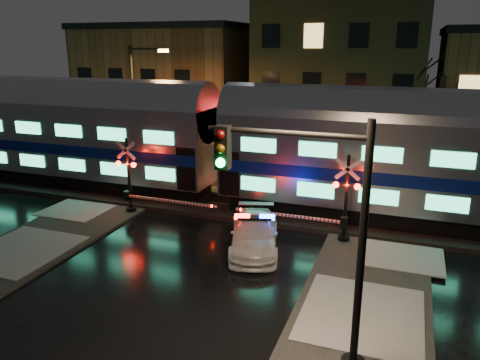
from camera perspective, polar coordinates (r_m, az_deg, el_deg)
name	(u,v)px	position (r m, az deg, el deg)	size (l,w,h in m)	color
ground	(204,247)	(19.07, -4.36, -8.17)	(120.00, 120.00, 0.00)	black
ballast	(246,206)	(23.33, 0.70, -3.15)	(90.00, 4.20, 0.24)	black
building_left	(172,83)	(43.00, -8.29, 11.60)	(14.00, 10.00, 9.00)	brown
building_mid	(344,72)	(38.68, 12.53, 12.74)	(12.00, 11.00, 11.50)	brown
train	(219,139)	(22.94, -2.54, 4.97)	(51.00, 3.12, 5.92)	black
police_car	(254,234)	(18.58, 1.78, -6.61)	(3.01, 4.81, 1.46)	white
crossing_signal_right	(336,207)	(19.30, 11.64, -3.29)	(5.24, 0.63, 3.71)	black
crossing_signal_left	(135,184)	(22.54, -12.70, -0.54)	(5.20, 0.63, 3.68)	black
traffic_light	(319,242)	(11.33, 9.59, -7.41)	(4.10, 0.72, 6.34)	black
streetlight	(137,102)	(29.55, -12.45, 9.31)	(2.60, 0.27, 7.79)	black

